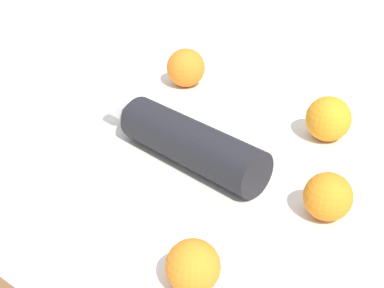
{
  "coord_description": "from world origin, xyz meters",
  "views": [
    {
      "loc": [
        0.37,
        -0.57,
        0.44
      ],
      "look_at": [
        -0.02,
        0.01,
        0.04
      ],
      "focal_mm": 50.86,
      "sensor_mm": 36.0,
      "label": 1
    }
  ],
  "objects_px": {
    "orange_0": "(327,198)",
    "orange_3": "(186,68)",
    "water_bottle": "(182,139)",
    "orange_2": "(193,266)",
    "orange_1": "(328,119)"
  },
  "relations": [
    {
      "from": "orange_3",
      "to": "water_bottle",
      "type": "bearing_deg",
      "value": -56.63
    },
    {
      "from": "orange_0",
      "to": "orange_3",
      "type": "xyz_separation_m",
      "value": [
        -0.39,
        0.25,
        0.01
      ]
    },
    {
      "from": "water_bottle",
      "to": "orange_3",
      "type": "bearing_deg",
      "value": -46.42
    },
    {
      "from": "orange_2",
      "to": "orange_3",
      "type": "distance_m",
      "value": 0.55
    },
    {
      "from": "orange_3",
      "to": "orange_0",
      "type": "bearing_deg",
      "value": -32.32
    },
    {
      "from": "orange_1",
      "to": "orange_3",
      "type": "bearing_deg",
      "value": 171.42
    },
    {
      "from": "orange_1",
      "to": "orange_2",
      "type": "distance_m",
      "value": 0.4
    },
    {
      "from": "orange_1",
      "to": "orange_3",
      "type": "xyz_separation_m",
      "value": [
        -0.31,
        0.05,
        0.0
      ]
    },
    {
      "from": "water_bottle",
      "to": "orange_2",
      "type": "height_order",
      "value": "water_bottle"
    },
    {
      "from": "orange_0",
      "to": "orange_3",
      "type": "relative_size",
      "value": 0.85
    },
    {
      "from": "orange_2",
      "to": "orange_3",
      "type": "xyz_separation_m",
      "value": [
        -0.32,
        0.45,
        0.01
      ]
    },
    {
      "from": "orange_0",
      "to": "orange_2",
      "type": "xyz_separation_m",
      "value": [
        -0.07,
        -0.2,
        -0.0
      ]
    },
    {
      "from": "orange_0",
      "to": "orange_1",
      "type": "bearing_deg",
      "value": 111.5
    },
    {
      "from": "water_bottle",
      "to": "orange_0",
      "type": "distance_m",
      "value": 0.24
    },
    {
      "from": "water_bottle",
      "to": "orange_2",
      "type": "bearing_deg",
      "value": 137.86
    }
  ]
}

